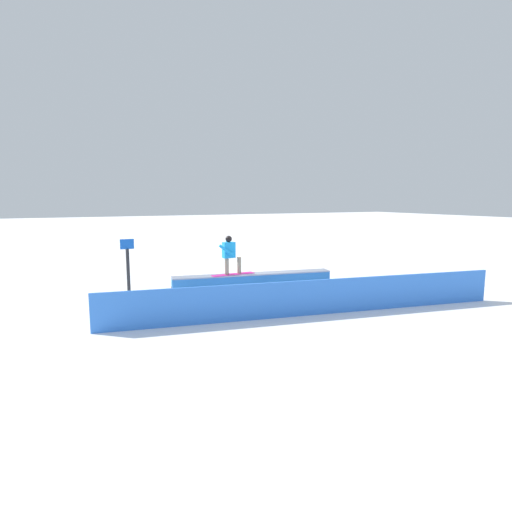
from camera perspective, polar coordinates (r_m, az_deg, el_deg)
name	(u,v)px	position (r m, az deg, el deg)	size (l,w,h in m)	color
ground_plane	(254,287)	(14.18, -0.35, -4.39)	(120.00, 120.00, 0.00)	white
grind_box	(254,281)	(14.14, -0.35, -3.51)	(5.58, 1.45, 0.49)	blue
snowboarder	(230,254)	(13.75, -3.67, 0.28)	(1.53, 0.45, 1.33)	#C71B81
safety_fence	(314,297)	(10.90, 8.15, -5.76)	(11.05, 0.06, 0.94)	#367AEA
trail_marker	(128,267)	(12.86, -17.46, -1.54)	(0.40, 0.10, 1.86)	#262628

